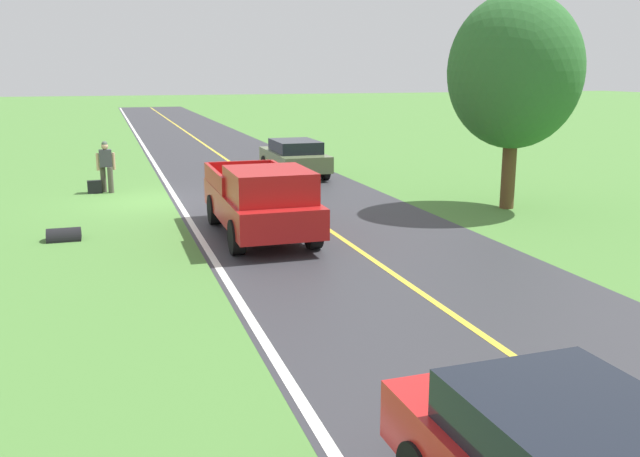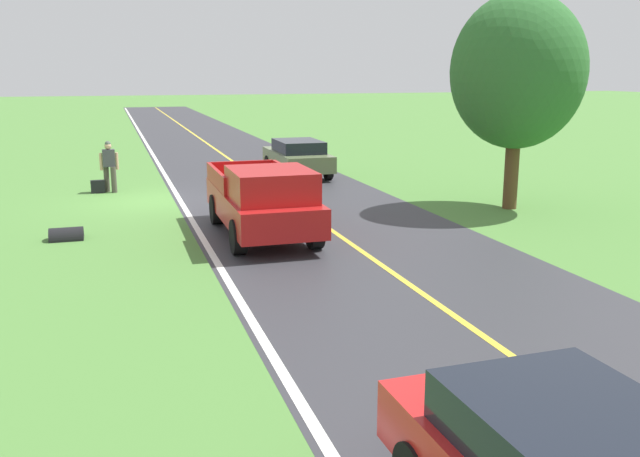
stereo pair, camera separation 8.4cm
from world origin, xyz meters
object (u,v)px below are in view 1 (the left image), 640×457
Objects in this scene: pickup_truck_passing at (262,199)px; suitcase_carried at (95,187)px; hitchhiker_walking at (106,164)px; sedan_near_oncoming at (294,157)px; tree_far_side_near at (515,72)px.

suitcase_carried is at bearing -63.01° from pickup_truck_passing.
hitchhiker_walking is 0.32× the size of pickup_truck_passing.
hitchhiker_walking is 7.34m from sedan_near_oncoming.
sedan_near_oncoming is (-7.54, -1.85, 0.54)m from suitcase_carried.
pickup_truck_passing reaches higher than sedan_near_oncoming.
tree_far_side_near is 9.92m from sedan_near_oncoming.
hitchhiker_walking reaches higher than suitcase_carried.
suitcase_carried is 7.79m from sedan_near_oncoming.
tree_far_side_near reaches higher than hitchhiker_walking.
hitchhiker_walking reaches higher than sedan_near_oncoming.
suitcase_carried is 0.10× the size of sedan_near_oncoming.
hitchhiker_walking is at bearing 100.86° from suitcase_carried.
pickup_truck_passing is at bearing 10.20° from tree_far_side_near.
suitcase_carried is at bearing 13.76° from sedan_near_oncoming.
suitcase_carried is 0.08× the size of pickup_truck_passing.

